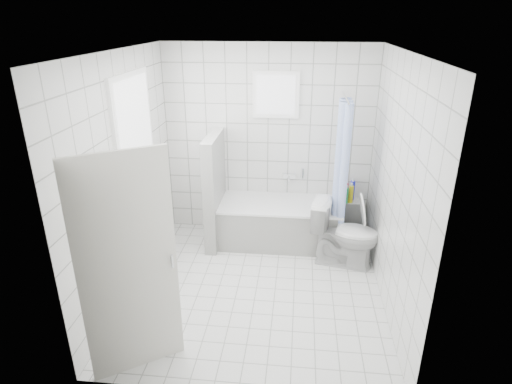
# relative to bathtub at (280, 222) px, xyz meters

# --- Properties ---
(ground) EXTENTS (3.00, 3.00, 0.00)m
(ground) POSITION_rel_bathtub_xyz_m (-0.20, -1.12, -0.29)
(ground) COLOR white
(ground) RESTS_ON ground
(ceiling) EXTENTS (3.00, 3.00, 0.00)m
(ceiling) POSITION_rel_bathtub_xyz_m (-0.20, -1.12, 2.31)
(ceiling) COLOR white
(ceiling) RESTS_ON ground
(wall_back) EXTENTS (2.80, 0.02, 2.60)m
(wall_back) POSITION_rel_bathtub_xyz_m (-0.20, 0.38, 1.01)
(wall_back) COLOR white
(wall_back) RESTS_ON ground
(wall_front) EXTENTS (2.80, 0.02, 2.60)m
(wall_front) POSITION_rel_bathtub_xyz_m (-0.20, -2.62, 1.01)
(wall_front) COLOR white
(wall_front) RESTS_ON ground
(wall_left) EXTENTS (0.02, 3.00, 2.60)m
(wall_left) POSITION_rel_bathtub_xyz_m (-1.60, -1.12, 1.01)
(wall_left) COLOR white
(wall_left) RESTS_ON ground
(wall_right) EXTENTS (0.02, 3.00, 2.60)m
(wall_right) POSITION_rel_bathtub_xyz_m (1.20, -1.12, 1.01)
(wall_right) COLOR white
(wall_right) RESTS_ON ground
(window_left) EXTENTS (0.01, 0.90, 1.40)m
(window_left) POSITION_rel_bathtub_xyz_m (-1.56, -0.82, 1.31)
(window_left) COLOR white
(window_left) RESTS_ON wall_left
(window_back) EXTENTS (0.50, 0.01, 0.50)m
(window_back) POSITION_rel_bathtub_xyz_m (-0.10, 0.33, 1.66)
(window_back) COLOR white
(window_back) RESTS_ON wall_back
(window_sill) EXTENTS (0.18, 1.02, 0.08)m
(window_sill) POSITION_rel_bathtub_xyz_m (-1.51, -0.82, 0.57)
(window_sill) COLOR white
(window_sill) RESTS_ON wall_left
(door) EXTENTS (0.69, 0.48, 2.00)m
(door) POSITION_rel_bathtub_xyz_m (-1.12, -2.38, 0.71)
(door) COLOR silver
(door) RESTS_ON ground
(bathtub) EXTENTS (1.62, 0.77, 0.58)m
(bathtub) POSITION_rel_bathtub_xyz_m (0.00, 0.00, 0.00)
(bathtub) COLOR white
(bathtub) RESTS_ON ground
(partition_wall) EXTENTS (0.15, 0.85, 1.50)m
(partition_wall) POSITION_rel_bathtub_xyz_m (-0.87, -0.05, 0.46)
(partition_wall) COLOR white
(partition_wall) RESTS_ON ground
(tiled_ledge) EXTENTS (0.40, 0.24, 0.55)m
(tiled_ledge) POSITION_rel_bathtub_xyz_m (0.92, 0.25, -0.02)
(tiled_ledge) COLOR white
(tiled_ledge) RESTS_ON ground
(toilet) EXTENTS (0.89, 0.62, 0.83)m
(toilet) POSITION_rel_bathtub_xyz_m (0.83, -0.47, 0.12)
(toilet) COLOR silver
(toilet) RESTS_ON ground
(curtain_rod) EXTENTS (0.02, 0.80, 0.02)m
(curtain_rod) POSITION_rel_bathtub_xyz_m (0.75, -0.02, 1.71)
(curtain_rod) COLOR silver
(curtain_rod) RESTS_ON wall_back
(shower_curtain) EXTENTS (0.14, 0.48, 1.78)m
(shower_curtain) POSITION_rel_bathtub_xyz_m (0.75, -0.16, 0.81)
(shower_curtain) COLOR #4B6EDD
(shower_curtain) RESTS_ON curtain_rod
(tub_faucet) EXTENTS (0.18, 0.06, 0.06)m
(tub_faucet) POSITION_rel_bathtub_xyz_m (0.10, 0.33, 0.56)
(tub_faucet) COLOR silver
(tub_faucet) RESTS_ON wall_back
(sill_bottles) EXTENTS (0.20, 0.79, 0.31)m
(sill_bottles) POSITION_rel_bathtub_xyz_m (-1.50, -0.85, 0.73)
(sill_bottles) COLOR #2FCAD5
(sill_bottles) RESTS_ON window_sill
(ledge_bottles) EXTENTS (0.16, 0.19, 0.27)m
(ledge_bottles) POSITION_rel_bathtub_xyz_m (0.92, 0.24, 0.38)
(ledge_bottles) COLOR #1B25DD
(ledge_bottles) RESTS_ON tiled_ledge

